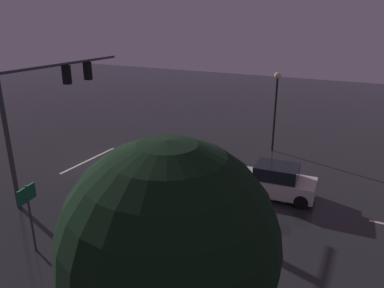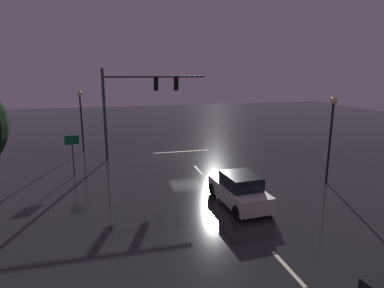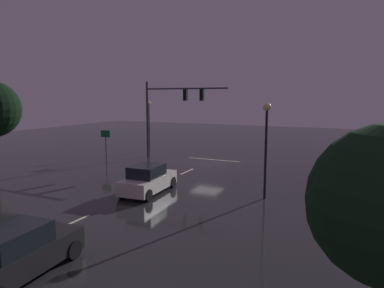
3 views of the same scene
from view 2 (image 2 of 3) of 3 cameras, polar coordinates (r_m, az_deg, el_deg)
ground_plane at (r=26.69m, az=-1.11°, el=-2.15°), size 80.00×80.00×0.00m
traffic_signal_assembly at (r=25.67m, az=-9.64°, el=8.32°), size 8.13×0.47×7.10m
lane_dash_far at (r=22.96m, az=1.18°, el=-4.65°), size 0.16×2.20×0.01m
lane_dash_mid at (r=17.61m, az=6.47°, el=-10.31°), size 0.16×2.20×0.01m
lane_dash_near at (r=12.84m, az=16.56°, el=-20.25°), size 0.16×2.20×0.01m
stop_bar at (r=28.19m, az=-1.85°, el=-1.33°), size 5.00×0.16×0.01m
car_approaching at (r=17.24m, az=8.34°, el=-8.04°), size 2.13×4.45×1.70m
street_lamp_left_kerb at (r=21.29m, az=23.42°, el=3.23°), size 0.44×0.44×5.39m
street_lamp_right_kerb at (r=29.22m, az=-19.05°, el=5.76°), size 0.44×0.44×5.25m
route_sign at (r=22.61m, az=-20.39°, el=-0.43°), size 0.90×0.22×2.82m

